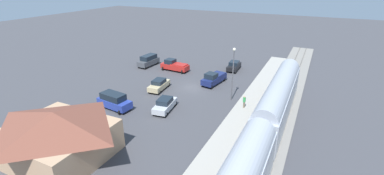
# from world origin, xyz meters

# --- Properties ---
(ground_plane) EXTENTS (200.00, 200.00, 0.00)m
(ground_plane) POSITION_xyz_m (0.00, 0.00, 0.00)
(ground_plane) COLOR #424247
(railway_track) EXTENTS (4.80, 70.00, 0.30)m
(railway_track) POSITION_xyz_m (-14.00, 0.00, 0.09)
(railway_track) COLOR gray
(railway_track) RESTS_ON ground
(platform) EXTENTS (3.20, 46.00, 0.30)m
(platform) POSITION_xyz_m (-10.00, 0.00, 0.15)
(platform) COLOR #A8A399
(platform) RESTS_ON ground
(station_building) EXTENTS (10.22, 9.03, 4.95)m
(station_building) POSITION_xyz_m (4.00, 22.00, 2.57)
(station_building) COLOR tan
(station_building) RESTS_ON ground
(pedestrian_on_platform) EXTENTS (0.36, 0.36, 1.71)m
(pedestrian_on_platform) POSITION_xyz_m (-9.67, 4.06, 1.28)
(pedestrian_on_platform) COLOR brown
(pedestrian_on_platform) RESTS_ON platform
(suv_charcoal) EXTENTS (2.28, 5.02, 2.22)m
(suv_charcoal) POSITION_xyz_m (12.88, -6.39, 1.15)
(suv_charcoal) COLOR #47494F
(suv_charcoal) RESTS_ON ground
(sedan_tan) EXTENTS (2.24, 4.65, 1.74)m
(sedan_tan) POSITION_xyz_m (4.32, 3.23, 0.88)
(sedan_tan) COLOR #C6B284
(sedan_tan) RESTS_ON ground
(pickup_red) EXTENTS (5.50, 2.72, 2.14)m
(pickup_red) POSITION_xyz_m (6.74, -6.05, 1.03)
(pickup_red) COLOR red
(pickup_red) RESTS_ON ground
(sedan_silver) EXTENTS (2.45, 4.71, 1.74)m
(sedan_silver) POSITION_xyz_m (-0.21, 8.92, 0.88)
(sedan_silver) COLOR silver
(sedan_silver) RESTS_ON ground
(sedan_black) EXTENTS (2.07, 4.59, 1.74)m
(sedan_black) POSITION_xyz_m (-3.40, -11.32, 0.88)
(sedan_black) COLOR black
(sedan_black) RESTS_ON ground
(suv_blue) EXTENTS (5.10, 2.85, 2.22)m
(suv_blue) POSITION_xyz_m (6.26, 11.44, 1.15)
(suv_blue) COLOR #283D9E
(suv_blue) RESTS_ON ground
(pickup_navy) EXTENTS (2.77, 5.64, 2.14)m
(pickup_navy) POSITION_xyz_m (-2.56, -2.92, 1.03)
(pickup_navy) COLOR navy
(pickup_navy) RESTS_ON ground
(light_pole_near_platform) EXTENTS (0.44, 0.44, 7.77)m
(light_pole_near_platform) POSITION_xyz_m (-7.20, 1.85, 4.89)
(light_pole_near_platform) COLOR #515156
(light_pole_near_platform) RESTS_ON ground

